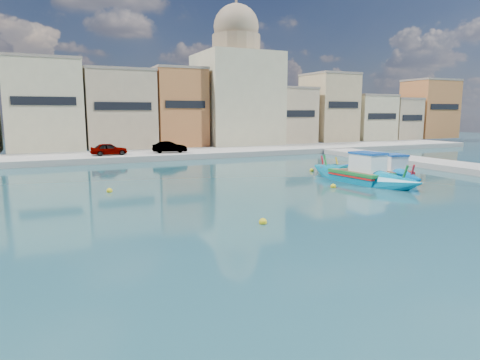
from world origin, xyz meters
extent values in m
plane|color=#143B3D|center=(0.00, 0.00, 0.00)|extent=(160.00, 160.00, 0.00)
cube|color=gray|center=(0.00, 32.00, 0.30)|extent=(80.00, 8.00, 0.60)
cube|color=#C4BB92|center=(-13.86, 39.12, 5.55)|extent=(7.88, 6.24, 9.89)
cube|color=gray|center=(-13.86, 39.12, 10.64)|extent=(8.04, 6.37, 0.30)
cube|color=black|center=(-13.86, 35.95, 6.04)|extent=(6.30, 0.10, 0.90)
cube|color=tan|center=(-5.74, 39.72, 5.09)|extent=(7.88, 7.44, 8.99)
cube|color=gray|center=(-5.74, 39.72, 9.74)|extent=(8.04, 7.59, 0.30)
cube|color=black|center=(-5.74, 35.95, 5.54)|extent=(6.30, 0.10, 0.90)
cube|color=#C1733C|center=(1.54, 39.07, 5.31)|extent=(6.17, 6.13, 9.43)
cube|color=gray|center=(1.54, 39.07, 10.18)|extent=(6.29, 6.26, 0.30)
cube|color=black|center=(1.54, 35.95, 5.78)|extent=(4.93, 0.10, 0.90)
cube|color=tan|center=(9.05, 39.85, 3.63)|extent=(7.31, 7.69, 6.05)
cube|color=gray|center=(9.05, 39.85, 6.80)|extent=(7.46, 7.85, 0.30)
cube|color=black|center=(9.05, 35.95, 3.93)|extent=(5.85, 0.10, 0.90)
cube|color=tan|center=(17.02, 39.65, 4.31)|extent=(7.54, 7.30, 7.41)
cube|color=gray|center=(17.02, 39.65, 8.16)|extent=(7.69, 7.45, 0.30)
cube|color=black|center=(17.02, 35.95, 4.68)|extent=(6.03, 0.10, 0.90)
cube|color=tan|center=(24.93, 39.49, 5.42)|extent=(6.36, 6.97, 9.63)
cube|color=gray|center=(24.93, 39.49, 10.38)|extent=(6.48, 7.11, 0.30)
cube|color=black|center=(24.93, 35.95, 5.90)|extent=(5.09, 0.10, 0.90)
cube|color=#C4BB92|center=(32.15, 39.35, 3.93)|extent=(6.63, 6.70, 6.65)
cube|color=gray|center=(32.15, 39.35, 7.40)|extent=(6.76, 6.83, 0.30)
cube|color=black|center=(32.15, 35.95, 4.26)|extent=(5.30, 0.10, 0.90)
cube|color=tan|center=(38.26, 39.75, 3.70)|extent=(5.08, 7.51, 6.20)
cube|color=gray|center=(38.26, 39.75, 6.95)|extent=(5.18, 7.66, 0.30)
cube|color=black|center=(38.26, 35.95, 4.01)|extent=(4.06, 0.10, 0.90)
cube|color=#C1733C|center=(45.15, 39.00, 5.27)|extent=(7.79, 6.00, 9.33)
cube|color=gray|center=(45.15, 39.00, 10.08)|extent=(7.95, 6.12, 0.30)
cube|color=black|center=(45.15, 35.95, 5.73)|extent=(6.23, 0.10, 0.90)
cube|color=#C4BB92|center=(10.00, 40.00, 6.60)|extent=(10.00, 10.00, 12.00)
cylinder|color=#9E8466|center=(10.00, 40.00, 13.80)|extent=(6.40, 6.40, 2.40)
sphere|color=#9E8466|center=(10.00, 40.00, 15.99)|extent=(6.00, 6.00, 6.00)
cylinder|color=#9E8466|center=(10.00, 40.00, 18.90)|extent=(0.30, 0.30, 1.60)
imported|color=#4C1919|center=(-8.27, 30.50, 1.21)|extent=(3.62, 1.54, 1.22)
imported|color=#4C1919|center=(-2.04, 30.50, 1.20)|extent=(3.80, 1.85, 1.20)
cube|color=#00739C|center=(6.00, 9.61, 0.23)|extent=(2.66, 4.24, 1.13)
cone|color=#00739C|center=(5.66, 12.92, 0.28)|extent=(2.63, 3.91, 2.89)
cone|color=#00739C|center=(6.35, 6.29, 0.28)|extent=(2.63, 3.91, 2.89)
cube|color=#18792E|center=(6.00, 9.61, 0.70)|extent=(2.78, 4.47, 0.20)
cube|color=red|center=(6.00, 9.61, 0.50)|extent=(2.78, 4.33, 0.11)
cube|color=olive|center=(6.00, 9.61, 0.79)|extent=(2.29, 3.84, 0.07)
cylinder|color=#18792E|center=(5.62, 13.25, 1.01)|extent=(0.21, 0.55, 1.23)
cylinder|color=#18792E|center=(6.39, 5.96, 1.01)|extent=(0.21, 0.55, 1.23)
cube|color=white|center=(6.07, 9.02, 1.41)|extent=(1.78, 2.21, 1.24)
cube|color=#0F47A5|center=(6.07, 9.02, 2.10)|extent=(1.89, 2.36, 0.14)
cube|color=#005B9F|center=(9.09, 10.01, 0.19)|extent=(2.63, 3.48, 0.97)
cone|color=#005B9F|center=(9.70, 12.50, 0.24)|extent=(2.58, 3.27, 2.43)
cone|color=#005B9F|center=(8.48, 7.52, 0.24)|extent=(2.58, 3.27, 2.43)
cube|color=red|center=(9.09, 10.01, 0.60)|extent=(2.74, 3.66, 0.18)
cube|color=red|center=(9.09, 10.01, 0.43)|extent=(2.73, 3.55, 0.10)
cube|color=olive|center=(9.09, 10.01, 0.68)|extent=(2.28, 3.13, 0.06)
cylinder|color=red|center=(9.77, 12.75, 0.88)|extent=(0.24, 0.48, 1.06)
cylinder|color=red|center=(8.42, 7.27, 0.88)|extent=(0.24, 0.48, 1.06)
cube|color=white|center=(8.99, 9.57, 1.22)|extent=(1.70, 1.86, 1.07)
cube|color=#0F47A5|center=(8.99, 9.57, 1.81)|extent=(1.80, 1.99, 0.12)
cube|color=#007096|center=(6.23, 11.79, 0.19)|extent=(2.03, 3.23, 0.96)
cone|color=#007096|center=(6.33, 14.40, 0.24)|extent=(2.03, 3.00, 2.41)
cone|color=#007096|center=(6.13, 9.17, 0.24)|extent=(2.03, 3.00, 2.41)
cube|color=#B21318|center=(6.23, 11.79, 0.59)|extent=(2.12, 3.41, 0.17)
cube|color=#197F33|center=(6.23, 11.79, 0.42)|extent=(2.13, 3.29, 0.10)
cube|color=olive|center=(6.23, 11.79, 0.67)|extent=(1.74, 2.93, 0.06)
cylinder|color=#B21318|center=(6.34, 14.66, 0.86)|extent=(0.15, 0.46, 1.04)
cylinder|color=#B21318|center=(6.12, 8.91, 0.86)|extent=(0.15, 0.46, 1.04)
cube|color=#0041A9|center=(8.16, 11.74, 0.18)|extent=(2.59, 3.15, 0.90)
cone|color=#0041A9|center=(7.42, 13.86, 0.22)|extent=(2.53, 2.99, 2.22)
cone|color=#0041A9|center=(8.90, 9.62, 0.22)|extent=(2.53, 2.99, 2.22)
cube|color=yellow|center=(8.16, 11.74, 0.56)|extent=(2.70, 3.32, 0.16)
cube|color=red|center=(8.16, 11.74, 0.39)|extent=(2.69, 3.23, 0.09)
cube|color=olive|center=(8.16, 11.74, 0.63)|extent=(2.25, 2.83, 0.05)
cylinder|color=yellow|center=(7.34, 14.07, 0.81)|extent=(0.26, 0.44, 0.98)
cylinder|color=yellow|center=(8.97, 9.41, 0.81)|extent=(0.26, 0.44, 0.98)
sphere|color=yellow|center=(-5.56, 2.36, 0.08)|extent=(0.36, 0.36, 0.36)
sphere|color=yellow|center=(2.88, 8.56, 0.08)|extent=(0.36, 0.36, 0.36)
sphere|color=yellow|center=(5.99, 15.65, 0.08)|extent=(0.36, 0.36, 0.36)
sphere|color=yellow|center=(-10.67, 13.01, 0.08)|extent=(0.36, 0.36, 0.36)
camera|label=1|loc=(-14.13, -13.92, 4.89)|focal=32.00mm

